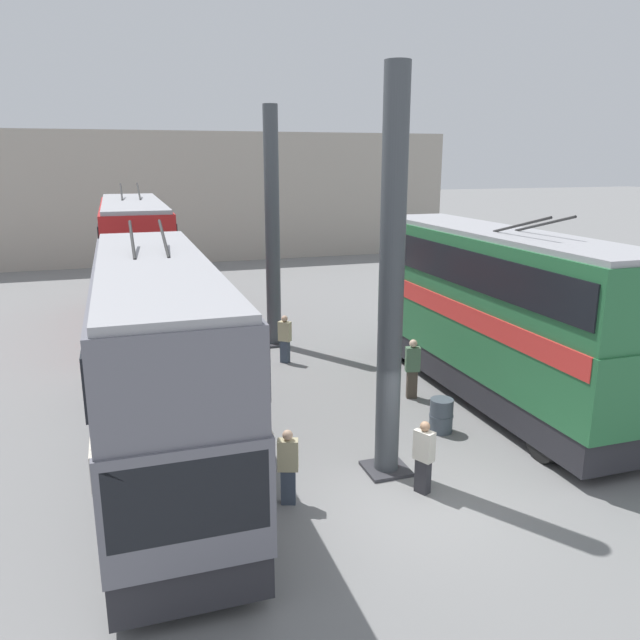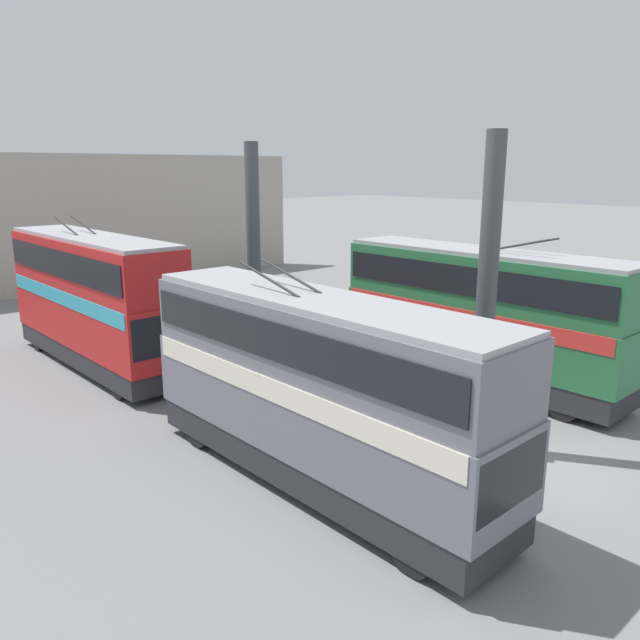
{
  "view_description": "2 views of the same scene",
  "coord_description": "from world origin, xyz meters",
  "px_view_note": "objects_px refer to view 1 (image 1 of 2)",
  "views": [
    {
      "loc": [
        -10.12,
        5.43,
        6.89
      ],
      "look_at": [
        7.15,
        -0.2,
        2.18
      ],
      "focal_mm": 35.0,
      "sensor_mm": 36.0,
      "label": 1
    },
    {
      "loc": [
        -7.44,
        14.4,
        7.79
      ],
      "look_at": [
        7.47,
        0.77,
        2.84
      ],
      "focal_mm": 35.0,
      "sensor_mm": 36.0,
      "label": 2
    }
  ],
  "objects_px": {
    "oil_drum": "(441,415)",
    "bus_left_near": "(495,305)",
    "person_by_left_row": "(412,367)",
    "person_aisle_foreground": "(424,455)",
    "person_by_right_row": "(288,465)",
    "bus_right_near": "(159,355)",
    "bus_right_far": "(136,257)",
    "person_aisle_midway": "(285,338)"
  },
  "relations": [
    {
      "from": "bus_right_far",
      "to": "oil_drum",
      "type": "bearing_deg",
      "value": -152.08
    },
    {
      "from": "person_by_left_row",
      "to": "person_aisle_midway",
      "type": "height_order",
      "value": "person_by_left_row"
    },
    {
      "from": "bus_right_far",
      "to": "bus_right_near",
      "type": "bearing_deg",
      "value": 180.0
    },
    {
      "from": "bus_left_near",
      "to": "person_by_left_row",
      "type": "distance_m",
      "value": 2.97
    },
    {
      "from": "bus_right_near",
      "to": "person_by_right_row",
      "type": "relative_size",
      "value": 6.67
    },
    {
      "from": "bus_right_far",
      "to": "person_by_left_row",
      "type": "distance_m",
      "value": 13.14
    },
    {
      "from": "oil_drum",
      "to": "bus_left_near",
      "type": "bearing_deg",
      "value": -55.73
    },
    {
      "from": "person_aisle_foreground",
      "to": "person_aisle_midway",
      "type": "xyz_separation_m",
      "value": [
        9.35,
        0.52,
        0.04
      ]
    },
    {
      "from": "person_by_left_row",
      "to": "person_aisle_foreground",
      "type": "xyz_separation_m",
      "value": [
        -4.99,
        2.19,
        -0.11
      ]
    },
    {
      "from": "bus_right_far",
      "to": "person_aisle_foreground",
      "type": "bearing_deg",
      "value": -162.04
    },
    {
      "from": "person_by_left_row",
      "to": "oil_drum",
      "type": "xyz_separation_m",
      "value": [
        -2.39,
        0.33,
        -0.51
      ]
    },
    {
      "from": "bus_right_near",
      "to": "bus_right_far",
      "type": "bearing_deg",
      "value": -0.0
    },
    {
      "from": "bus_right_near",
      "to": "person_aisle_foreground",
      "type": "distance_m",
      "value": 6.08
    },
    {
      "from": "person_by_left_row",
      "to": "person_aisle_midway",
      "type": "xyz_separation_m",
      "value": [
        4.37,
        2.71,
        -0.07
      ]
    },
    {
      "from": "person_by_right_row",
      "to": "person_by_left_row",
      "type": "relative_size",
      "value": 0.91
    },
    {
      "from": "bus_right_far",
      "to": "person_aisle_midway",
      "type": "height_order",
      "value": "bus_right_far"
    },
    {
      "from": "person_by_right_row",
      "to": "person_aisle_midway",
      "type": "distance_m",
      "value": 9.18
    },
    {
      "from": "person_by_left_row",
      "to": "person_aisle_midway",
      "type": "distance_m",
      "value": 5.14
    },
    {
      "from": "bus_right_near",
      "to": "person_aisle_foreground",
      "type": "xyz_separation_m",
      "value": [
        -2.7,
        -5.1,
        -1.9
      ]
    },
    {
      "from": "bus_left_near",
      "to": "person_aisle_midway",
      "type": "height_order",
      "value": "bus_left_near"
    },
    {
      "from": "person_by_left_row",
      "to": "person_aisle_foreground",
      "type": "height_order",
      "value": "person_by_left_row"
    },
    {
      "from": "bus_left_near",
      "to": "oil_drum",
      "type": "relative_size",
      "value": 12.33
    },
    {
      "from": "bus_right_near",
      "to": "person_aisle_midway",
      "type": "distance_m",
      "value": 8.28
    },
    {
      "from": "person_by_left_row",
      "to": "person_aisle_foreground",
      "type": "bearing_deg",
      "value": 171.84
    },
    {
      "from": "person_by_right_row",
      "to": "person_by_left_row",
      "type": "height_order",
      "value": "person_by_left_row"
    },
    {
      "from": "person_by_right_row",
      "to": "person_aisle_midway",
      "type": "relative_size",
      "value": 0.97
    },
    {
      "from": "person_by_right_row",
      "to": "person_aisle_foreground",
      "type": "relative_size",
      "value": 1.01
    },
    {
      "from": "bus_right_near",
      "to": "oil_drum",
      "type": "xyz_separation_m",
      "value": [
        -0.11,
        -6.96,
        -2.31
      ]
    },
    {
      "from": "person_by_right_row",
      "to": "person_aisle_midway",
      "type": "bearing_deg",
      "value": -176.26
    },
    {
      "from": "bus_left_near",
      "to": "person_aisle_foreground",
      "type": "height_order",
      "value": "bus_left_near"
    },
    {
      "from": "person_aisle_midway",
      "to": "person_by_right_row",
      "type": "bearing_deg",
      "value": -151.94
    },
    {
      "from": "person_by_left_row",
      "to": "person_aisle_foreground",
      "type": "relative_size",
      "value": 1.11
    },
    {
      "from": "bus_right_far",
      "to": "person_by_right_row",
      "type": "height_order",
      "value": "bus_right_far"
    },
    {
      "from": "oil_drum",
      "to": "person_aisle_foreground",
      "type": "bearing_deg",
      "value": 144.43
    },
    {
      "from": "person_by_right_row",
      "to": "person_by_left_row",
      "type": "bearing_deg",
      "value": 150.31
    },
    {
      "from": "person_by_right_row",
      "to": "person_aisle_foreground",
      "type": "xyz_separation_m",
      "value": [
        -0.46,
        -2.83,
        -0.01
      ]
    },
    {
      "from": "oil_drum",
      "to": "bus_right_far",
      "type": "bearing_deg",
      "value": 27.92
    },
    {
      "from": "person_aisle_foreground",
      "to": "person_aisle_midway",
      "type": "relative_size",
      "value": 0.96
    },
    {
      "from": "person_aisle_midway",
      "to": "bus_left_near",
      "type": "bearing_deg",
      "value": -92.91
    },
    {
      "from": "person_by_left_row",
      "to": "bus_left_near",
      "type": "bearing_deg",
      "value": -90.77
    },
    {
      "from": "bus_left_near",
      "to": "person_by_left_row",
      "type": "relative_size",
      "value": 6.13
    },
    {
      "from": "person_aisle_foreground",
      "to": "bus_left_near",
      "type": "bearing_deg",
      "value": -161.51
    }
  ]
}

